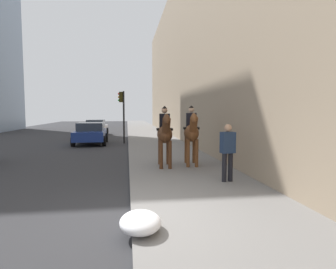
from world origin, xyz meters
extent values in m
cube|color=slate|center=(0.00, -1.90, 0.06)|extent=(120.00, 3.80, 0.12)
ellipsoid|color=#4C2B16|center=(4.88, -1.33, 1.34)|extent=(1.53, 0.65, 0.66)
cylinder|color=#4C2B16|center=(4.42, -1.46, 0.63)|extent=(0.13, 0.13, 1.02)
cylinder|color=#4C2B16|center=(4.44, -1.14, 0.63)|extent=(0.13, 0.13, 1.02)
cylinder|color=#4C2B16|center=(5.32, -1.52, 0.63)|extent=(0.13, 0.13, 1.02)
cylinder|color=#4C2B16|center=(5.34, -1.20, 0.63)|extent=(0.13, 0.13, 1.02)
cylinder|color=#4C2B16|center=(4.11, -1.28, 1.69)|extent=(0.65, 0.32, 0.68)
ellipsoid|color=#4C2B16|center=(3.90, -1.27, 1.94)|extent=(0.64, 0.26, 0.49)
cylinder|color=black|center=(5.59, -1.37, 1.24)|extent=(0.29, 0.12, 0.55)
cube|color=black|center=(4.93, -1.33, 1.52)|extent=(0.47, 0.62, 0.08)
cube|color=black|center=(4.93, -1.33, 1.84)|extent=(0.30, 0.40, 0.55)
sphere|color=tan|center=(4.93, -1.33, 2.23)|extent=(0.22, 0.22, 0.22)
cone|color=black|center=(4.93, -1.33, 2.35)|extent=(0.21, 0.21, 0.10)
ellipsoid|color=brown|center=(5.06, -2.39, 1.36)|extent=(1.56, 0.74, 0.66)
cylinder|color=brown|center=(4.60, -2.49, 0.64)|extent=(0.13, 0.13, 1.04)
cylinder|color=brown|center=(4.64, -2.18, 0.64)|extent=(0.13, 0.13, 1.04)
cylinder|color=brown|center=(5.49, -2.61, 0.64)|extent=(0.13, 0.13, 1.04)
cylinder|color=brown|center=(5.53, -2.29, 0.64)|extent=(0.13, 0.13, 1.04)
cylinder|color=brown|center=(4.30, -2.30, 1.71)|extent=(0.66, 0.36, 0.68)
ellipsoid|color=brown|center=(4.09, -2.27, 1.96)|extent=(0.65, 0.30, 0.49)
cylinder|color=black|center=(5.77, -2.48, 1.26)|extent=(0.29, 0.13, 0.55)
cube|color=black|center=(5.11, -2.40, 1.54)|extent=(0.51, 0.65, 0.08)
cube|color=black|center=(5.11, -2.40, 1.86)|extent=(0.33, 0.41, 0.55)
sphere|color=#D8AD8C|center=(5.11, -2.40, 2.25)|extent=(0.22, 0.22, 0.22)
cone|color=black|center=(5.11, -2.40, 2.37)|extent=(0.22, 0.22, 0.10)
cylinder|color=black|center=(2.31, -2.76, 0.54)|extent=(0.14, 0.14, 0.85)
cylinder|color=black|center=(2.34, -2.96, 0.54)|extent=(0.14, 0.14, 0.85)
cube|color=#1E2D47|center=(2.33, -2.86, 1.28)|extent=(0.31, 0.43, 0.62)
sphere|color=tan|center=(2.33, -2.86, 1.71)|extent=(0.22, 0.22, 0.22)
cube|color=silver|center=(21.13, 2.86, 0.62)|extent=(3.96, 1.80, 0.60)
cube|color=#262D38|center=(20.90, 2.87, 1.18)|extent=(1.89, 1.52, 0.52)
cylinder|color=black|center=(22.37, 3.63, 0.32)|extent=(0.65, 0.24, 0.64)
cylinder|color=black|center=(22.31, 1.99, 0.32)|extent=(0.65, 0.24, 0.64)
cylinder|color=black|center=(19.96, 3.73, 0.32)|extent=(0.65, 0.24, 0.64)
cylinder|color=black|center=(19.89, 2.08, 0.32)|extent=(0.65, 0.24, 0.64)
cube|color=navy|center=(13.91, 2.48, 0.62)|extent=(3.98, 1.96, 0.60)
cube|color=#262D38|center=(14.15, 2.49, 1.18)|extent=(2.18, 1.70, 0.52)
cylinder|color=black|center=(12.70, 1.52, 0.32)|extent=(0.64, 0.23, 0.64)
cylinder|color=black|center=(12.67, 3.41, 0.32)|extent=(0.64, 0.23, 0.64)
cylinder|color=black|center=(15.15, 1.56, 0.32)|extent=(0.64, 0.23, 0.64)
cylinder|color=black|center=(15.12, 3.45, 0.32)|extent=(0.64, 0.23, 0.64)
cylinder|color=black|center=(14.08, 0.27, 1.78)|extent=(0.12, 0.12, 3.57)
cube|color=#2D280C|center=(14.08, 0.45, 3.17)|extent=(0.20, 0.24, 0.70)
sphere|color=red|center=(14.08, 0.58, 3.39)|extent=(0.14, 0.14, 0.14)
sphere|color=orange|center=(14.08, 0.58, 3.17)|extent=(0.14, 0.14, 0.14)
sphere|color=green|center=(14.08, 0.58, 2.95)|extent=(0.14, 0.14, 0.14)
ellipsoid|color=white|center=(-0.86, -0.15, 0.28)|extent=(0.94, 0.72, 0.32)
camera|label=1|loc=(-5.66, 0.06, 2.19)|focal=30.51mm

